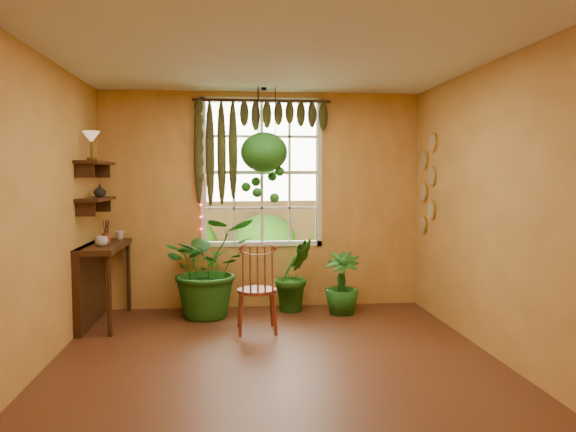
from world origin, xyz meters
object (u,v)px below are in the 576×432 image
at_px(potted_plant_mid, 294,275).
at_px(hanging_basket, 264,157).
at_px(windsor_chair, 257,302).
at_px(counter_ledge, 95,275).
at_px(potted_plant_left, 209,267).

distance_m(potted_plant_mid, hanging_basket, 1.48).
xyz_separation_m(potted_plant_mid, hanging_basket, (-0.37, -0.08, 1.43)).
bearing_deg(windsor_chair, potted_plant_mid, 60.20).
bearing_deg(counter_ledge, potted_plant_mid, 9.38).
height_order(counter_ledge, windsor_chair, windsor_chair).
relative_size(windsor_chair, hanging_basket, 0.81).
distance_m(windsor_chair, potted_plant_mid, 1.04).
height_order(windsor_chair, potted_plant_left, potted_plant_left).
distance_m(counter_ledge, potted_plant_left, 1.27).
relative_size(potted_plant_left, potted_plant_mid, 1.32).
relative_size(windsor_chair, potted_plant_left, 0.95).
relative_size(counter_ledge, potted_plant_mid, 1.34).
relative_size(potted_plant_mid, hanging_basket, 0.65).
bearing_deg(counter_ledge, potted_plant_left, 7.88).
xyz_separation_m(potted_plant_left, potted_plant_mid, (1.03, 0.20, -0.14)).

